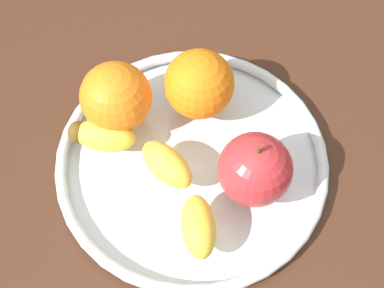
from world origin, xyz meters
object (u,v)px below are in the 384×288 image
apple (255,169)px  orange_front_left (116,97)px  fruit_bowl (192,162)px  banana (152,172)px  orange_back_left (199,84)px

apple → orange_front_left: 16.42cm
fruit_bowl → apple: (-6.86, -1.16, 4.60)cm
banana → orange_back_left: 10.77cm
orange_back_left → orange_front_left: size_ratio=0.99×
fruit_bowl → apple: size_ratio=3.55×
banana → apple: size_ratio=2.60×
fruit_bowl → banana: size_ratio=1.37×
apple → fruit_bowl: bearing=9.6°
banana → fruit_bowl: bearing=-102.2°
fruit_bowl → banana: 5.46cm
apple → orange_back_left: size_ratio=1.09×
fruit_bowl → apple: 8.34cm
banana → orange_back_left: size_ratio=2.83×
orange_front_left → apple: bearing=-173.3°
fruit_bowl → orange_back_left: 8.32cm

